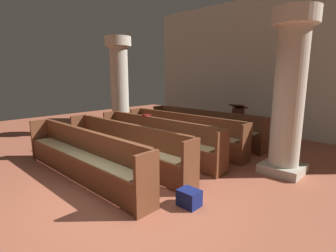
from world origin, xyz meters
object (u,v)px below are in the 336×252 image
(pillar_far_side, at_px, (120,85))
(pew_row_4, at_px, (81,154))
(pew_row_3, at_px, (123,144))
(pillar_aisle_side, at_px, (289,91))
(pew_row_0, at_px, (203,125))
(lectern, at_px, (238,124))
(pew_row_1, at_px, (182,130))
(pew_row_2, at_px, (156,136))
(kneeler_box_navy, at_px, (189,198))
(hymn_book, at_px, (146,115))

(pillar_far_side, bearing_deg, pew_row_4, -47.34)
(pew_row_3, distance_m, pillar_aisle_side, 3.56)
(pew_row_0, bearing_deg, lectern, 66.68)
(pew_row_1, distance_m, pillar_far_side, 2.90)
(pillar_far_side, bearing_deg, pew_row_3, -35.50)
(pew_row_0, height_order, pew_row_2, same)
(pew_row_0, xyz_separation_m, pew_row_1, (0.00, -0.99, 0.00))
(pillar_far_side, bearing_deg, pew_row_1, 1.75)
(pew_row_2, relative_size, pillar_far_side, 1.21)
(pew_row_2, bearing_deg, pillar_aisle_side, 20.61)
(pew_row_1, xyz_separation_m, pew_row_4, (0.00, -2.96, 0.00))
(lectern, bearing_deg, kneeler_box_navy, -69.72)
(pew_row_4, xyz_separation_m, pillar_far_side, (-2.65, 2.88, 1.16))
(pillar_aisle_side, distance_m, lectern, 3.29)
(pew_row_1, height_order, kneeler_box_navy, pew_row_1)
(pillar_aisle_side, xyz_separation_m, hymn_book, (-3.24, -0.82, -0.72))
(hymn_book, relative_size, kneeler_box_navy, 0.60)
(pew_row_3, bearing_deg, pillar_far_side, 144.50)
(pew_row_0, bearing_deg, pew_row_4, -90.00)
(pew_row_3, height_order, pew_row_4, same)
(pew_row_4, relative_size, hymn_book, 19.78)
(kneeler_box_navy, bearing_deg, pew_row_2, 147.48)
(pew_row_4, xyz_separation_m, lectern, (0.50, 5.11, -0.05))
(pew_row_2, height_order, kneeler_box_navy, pew_row_2)
(pew_row_0, xyz_separation_m, kneeler_box_navy, (2.18, -3.36, -0.37))
(pew_row_1, height_order, pew_row_4, same)
(pew_row_1, xyz_separation_m, lectern, (0.50, 2.16, -0.05))
(pew_row_1, height_order, pew_row_3, same)
(hymn_book, bearing_deg, pew_row_2, -19.56)
(pew_row_1, relative_size, kneeler_box_navy, 11.96)
(pew_row_0, distance_m, pillar_far_side, 3.09)
(pew_row_0, bearing_deg, pew_row_3, -90.00)
(pew_row_2, distance_m, pillar_far_side, 3.03)
(pillar_aisle_side, relative_size, lectern, 2.94)
(pew_row_1, xyz_separation_m, hymn_book, (-0.54, -0.79, 0.44))
(pew_row_4, xyz_separation_m, kneeler_box_navy, (2.18, 0.58, -0.37))
(pew_row_3, bearing_deg, pew_row_1, 90.00)
(pew_row_0, height_order, kneeler_box_navy, pew_row_0)
(pew_row_4, bearing_deg, hymn_book, 104.06)
(pew_row_1, height_order, pillar_aisle_side, pillar_aisle_side)
(pillar_far_side, distance_m, lectern, 4.05)
(pillar_aisle_side, height_order, kneeler_box_navy, pillar_aisle_side)
(pew_row_0, relative_size, pillar_far_side, 1.21)
(pew_row_2, xyz_separation_m, pillar_aisle_side, (2.70, 1.02, 1.16))
(pew_row_2, distance_m, pew_row_3, 0.99)
(pew_row_4, height_order, pillar_far_side, pillar_far_side)
(pew_row_4, distance_m, lectern, 5.14)
(pew_row_2, xyz_separation_m, hymn_book, (-0.54, 0.19, 0.44))
(pew_row_3, distance_m, lectern, 4.16)
(pew_row_3, height_order, pillar_aisle_side, pillar_aisle_side)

